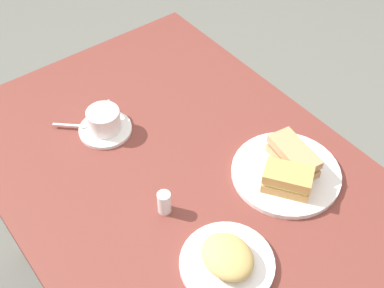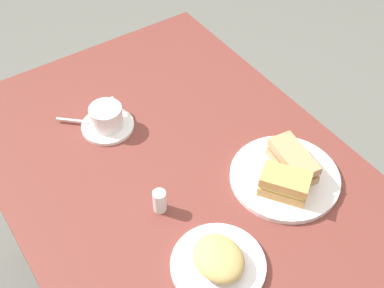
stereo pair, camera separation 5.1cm
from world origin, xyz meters
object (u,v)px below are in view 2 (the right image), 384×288
object	(u,v)px
side_plate	(218,265)
sandwich_plate	(285,177)
dining_table	(173,188)
spoon	(79,121)
sandwich_back	(285,184)
salt_shaker	(160,201)
coffee_saucer	(108,126)
coffee_cup	(106,116)
sandwich_front	(293,161)

from	to	relation	value
side_plate	sandwich_plate	bearing A→B (deg)	-69.58
sandwich_plate	side_plate	xyz separation A→B (m)	(-0.10, 0.28, 0.00)
dining_table	spoon	xyz separation A→B (m)	(0.26, 0.14, 0.12)
sandwich_back	salt_shaker	bearing A→B (deg)	63.65
side_plate	salt_shaker	xyz separation A→B (m)	(0.20, 0.02, 0.02)
coffee_saucer	spoon	distance (m)	0.08
spoon	side_plate	xyz separation A→B (m)	(-0.57, -0.06, -0.01)
dining_table	sandwich_plate	distance (m)	0.31
coffee_cup	side_plate	distance (m)	0.52
sandwich_back	coffee_saucer	distance (m)	0.51
dining_table	spoon	world-z (taller)	spoon
dining_table	spoon	bearing A→B (deg)	27.69
side_plate	salt_shaker	distance (m)	0.20
sandwich_front	side_plate	distance (m)	0.33
sandwich_front	dining_table	bearing A→B (deg)	49.88
coffee_cup	spoon	size ratio (longest dim) A/B	1.22
spoon	sandwich_back	bearing A→B (deg)	-148.98
coffee_saucer	side_plate	world-z (taller)	side_plate
spoon	sandwich_front	bearing A→B (deg)	-141.03
salt_shaker	coffee_cup	bearing A→B (deg)	-4.73
sandwich_front	coffee_cup	bearing A→B (deg)	37.48
sandwich_front	sandwich_plate	bearing A→B (deg)	108.76
dining_table	sandwich_front	distance (m)	0.34
coffee_saucer	salt_shaker	distance (m)	0.32
dining_table	coffee_cup	xyz separation A→B (m)	(0.21, 0.08, 0.15)
salt_shaker	coffee_saucer	bearing A→B (deg)	-4.54
salt_shaker	spoon	bearing A→B (deg)	5.22
dining_table	coffee_cup	distance (m)	0.27
coffee_saucer	spoon	xyz separation A→B (m)	(0.05, 0.06, 0.01)
coffee_cup	spoon	bearing A→B (deg)	48.51
sandwich_plate	coffee_saucer	distance (m)	0.50
sandwich_back	coffee_saucer	bearing A→B (deg)	28.49
sandwich_plate	spoon	bearing A→B (deg)	36.10
sandwich_front	salt_shaker	world-z (taller)	sandwich_front
sandwich_front	salt_shaker	distance (m)	0.34
sandwich_plate	sandwich_back	size ratio (longest dim) A/B	2.07
sandwich_back	coffee_cup	distance (m)	0.51
sandwich_plate	dining_table	bearing A→B (deg)	44.64
spoon	salt_shaker	distance (m)	0.37
dining_table	side_plate	bearing A→B (deg)	165.64
sandwich_plate	side_plate	bearing A→B (deg)	110.42
coffee_saucer	coffee_cup	xyz separation A→B (m)	(0.00, -0.00, 0.04)
spoon	salt_shaker	size ratio (longest dim) A/B	1.32
coffee_cup	side_plate	xyz separation A→B (m)	(-0.51, 0.00, -0.03)
sandwich_plate	sandwich_front	size ratio (longest dim) A/B	1.84
coffee_saucer	spoon	world-z (taller)	spoon
sandwich_front	coffee_saucer	xyz separation A→B (m)	(0.40, 0.31, -0.04)
spoon	side_plate	size ratio (longest dim) A/B	0.39
sandwich_plate	sandwich_front	bearing A→B (deg)	-71.24
sandwich_front	spoon	bearing A→B (deg)	38.97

